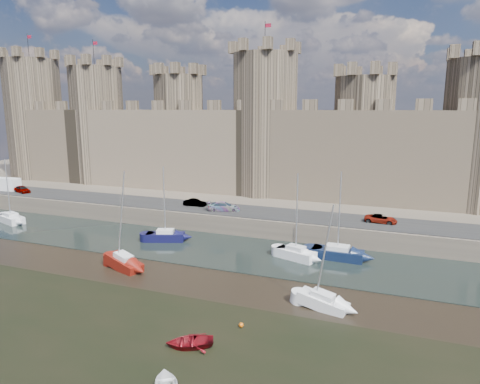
{
  "coord_description": "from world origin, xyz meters",
  "views": [
    {
      "loc": [
        23.9,
        -21.1,
        16.87
      ],
      "look_at": [
        7.55,
        22.0,
        7.76
      ],
      "focal_mm": 32.0,
      "sensor_mm": 36.0,
      "label": 1
    }
  ],
  "objects_px": {
    "car_3": "(381,219)",
    "sailboat_2": "(296,253)",
    "car_2": "(224,207)",
    "car_1": "(195,203)",
    "sailboat_5": "(323,301)",
    "sailboat_3": "(338,253)",
    "sailboat_4": "(124,262)",
    "car_0": "(22,189)",
    "sailboat_1": "(166,236)",
    "sailboat_0": "(11,218)",
    "van": "(6,184)"
  },
  "relations": [
    {
      "from": "car_0",
      "to": "sailboat_1",
      "type": "xyz_separation_m",
      "value": [
        32.85,
        -8.17,
        -2.36
      ]
    },
    {
      "from": "sailboat_2",
      "to": "sailboat_4",
      "type": "bearing_deg",
      "value": -132.23
    },
    {
      "from": "car_3",
      "to": "van",
      "type": "bearing_deg",
      "value": 94.92
    },
    {
      "from": "sailboat_2",
      "to": "sailboat_4",
      "type": "xyz_separation_m",
      "value": [
        -16.4,
        -9.3,
        -0.02
      ]
    },
    {
      "from": "car_1",
      "to": "car_2",
      "type": "bearing_deg",
      "value": -105.24
    },
    {
      "from": "van",
      "to": "sailboat_1",
      "type": "distance_m",
      "value": 38.45
    },
    {
      "from": "sailboat_0",
      "to": "car_1",
      "type": "bearing_deg",
      "value": 39.22
    },
    {
      "from": "sailboat_0",
      "to": "sailboat_1",
      "type": "height_order",
      "value": "sailboat_1"
    },
    {
      "from": "car_0",
      "to": "sailboat_1",
      "type": "bearing_deg",
      "value": -85.26
    },
    {
      "from": "car_1",
      "to": "sailboat_0",
      "type": "xyz_separation_m",
      "value": [
        -25.57,
        -9.87,
        -2.31
      ]
    },
    {
      "from": "car_2",
      "to": "sailboat_3",
      "type": "relative_size",
      "value": 0.46
    },
    {
      "from": "car_1",
      "to": "car_2",
      "type": "xyz_separation_m",
      "value": [
        5.13,
        -1.16,
        0.1
      ]
    },
    {
      "from": "car_3",
      "to": "sailboat_2",
      "type": "distance_m",
      "value": 13.4
    },
    {
      "from": "car_3",
      "to": "sailboat_4",
      "type": "bearing_deg",
      "value": 132.24
    },
    {
      "from": "car_1",
      "to": "sailboat_1",
      "type": "bearing_deg",
      "value": -179.31
    },
    {
      "from": "car_1",
      "to": "sailboat_2",
      "type": "relative_size",
      "value": 0.35
    },
    {
      "from": "car_2",
      "to": "sailboat_3",
      "type": "height_order",
      "value": "sailboat_3"
    },
    {
      "from": "car_0",
      "to": "car_3",
      "type": "xyz_separation_m",
      "value": [
        58.56,
        1.26,
        -0.08
      ]
    },
    {
      "from": "car_2",
      "to": "sailboat_0",
      "type": "height_order",
      "value": "sailboat_0"
    },
    {
      "from": "sailboat_4",
      "to": "sailboat_0",
      "type": "bearing_deg",
      "value": 179.05
    },
    {
      "from": "van",
      "to": "sailboat_0",
      "type": "distance_m",
      "value": 14.78
    },
    {
      "from": "car_0",
      "to": "van",
      "type": "bearing_deg",
      "value": 100.96
    },
    {
      "from": "sailboat_3",
      "to": "car_1",
      "type": "bearing_deg",
      "value": 161.54
    },
    {
      "from": "sailboat_2",
      "to": "sailboat_4",
      "type": "distance_m",
      "value": 18.85
    },
    {
      "from": "car_0",
      "to": "van",
      "type": "distance_m",
      "value": 4.54
    },
    {
      "from": "sailboat_2",
      "to": "sailboat_3",
      "type": "distance_m",
      "value": 4.75
    },
    {
      "from": "car_3",
      "to": "sailboat_4",
      "type": "xyz_separation_m",
      "value": [
        -24.91,
        -19.4,
        -2.28
      ]
    },
    {
      "from": "car_2",
      "to": "sailboat_1",
      "type": "bearing_deg",
      "value": 133.54
    },
    {
      "from": "car_2",
      "to": "sailboat_1",
      "type": "xyz_separation_m",
      "value": [
        -4.6,
        -8.33,
        -2.39
      ]
    },
    {
      "from": "sailboat_0",
      "to": "car_2",
      "type": "bearing_deg",
      "value": 33.96
    },
    {
      "from": "sailboat_5",
      "to": "sailboat_2",
      "type": "bearing_deg",
      "value": 126.47
    },
    {
      "from": "car_2",
      "to": "car_3",
      "type": "relative_size",
      "value": 1.15
    },
    {
      "from": "car_3",
      "to": "sailboat_3",
      "type": "bearing_deg",
      "value": 158.02
    },
    {
      "from": "car_0",
      "to": "sailboat_4",
      "type": "xyz_separation_m",
      "value": [
        33.66,
        -18.13,
        -2.36
      ]
    },
    {
      "from": "car_3",
      "to": "sailboat_4",
      "type": "distance_m",
      "value": 31.65
    },
    {
      "from": "sailboat_5",
      "to": "car_3",
      "type": "bearing_deg",
      "value": 92.36
    },
    {
      "from": "car_2",
      "to": "sailboat_2",
      "type": "height_order",
      "value": "sailboat_2"
    },
    {
      "from": "sailboat_0",
      "to": "sailboat_3",
      "type": "relative_size",
      "value": 0.95
    },
    {
      "from": "van",
      "to": "sailboat_2",
      "type": "relative_size",
      "value": 0.52
    },
    {
      "from": "car_1",
      "to": "sailboat_5",
      "type": "relative_size",
      "value": 0.37
    },
    {
      "from": "car_1",
      "to": "sailboat_5",
      "type": "distance_m",
      "value": 31.03
    },
    {
      "from": "sailboat_1",
      "to": "van",
      "type": "bearing_deg",
      "value": 146.92
    },
    {
      "from": "sailboat_3",
      "to": "sailboat_5",
      "type": "bearing_deg",
      "value": -85.2
    },
    {
      "from": "van",
      "to": "car_1",
      "type": "bearing_deg",
      "value": -3.63
    },
    {
      "from": "sailboat_4",
      "to": "sailboat_3",
      "type": "bearing_deg",
      "value": 46.71
    },
    {
      "from": "sailboat_3",
      "to": "van",
      "type": "bearing_deg",
      "value": 174.84
    },
    {
      "from": "sailboat_1",
      "to": "sailboat_5",
      "type": "xyz_separation_m",
      "value": [
        22.17,
        -11.54,
        -0.09
      ]
    },
    {
      "from": "car_1",
      "to": "sailboat_1",
      "type": "xyz_separation_m",
      "value": [
        0.53,
        -9.49,
        -2.29
      ]
    },
    {
      "from": "car_1",
      "to": "sailboat_4",
      "type": "relative_size",
      "value": 0.32
    },
    {
      "from": "car_0",
      "to": "sailboat_2",
      "type": "height_order",
      "value": "sailboat_2"
    }
  ]
}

